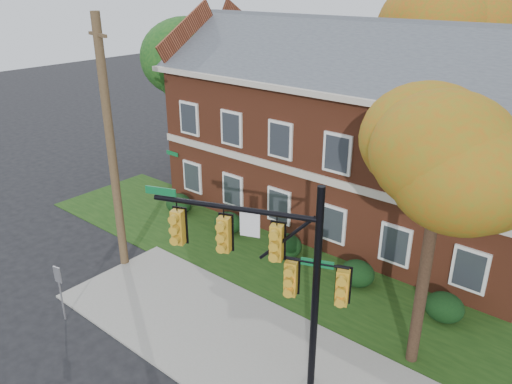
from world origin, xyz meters
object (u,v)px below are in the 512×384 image
Objects in this scene: utility_pole at (111,148)px; sign_post at (59,284)px; hedge_right at (357,273)px; hedge_far_right at (444,307)px; hedge_center at (287,246)px; tree_near_right at (447,169)px; apartment_building at (354,123)px; hedge_left at (228,223)px; traffic_signal at (274,265)px; tree_far_rear at (453,29)px; tree_left_rear at (194,68)px; hedge_far_left at (179,204)px.

utility_pole reaches higher than sign_post.
hedge_right is at bearing 40.93° from sign_post.
hedge_center is at bearing 180.00° from hedge_far_right.
tree_near_right is 3.91× the size of sign_post.
apartment_building is at bearing 123.67° from hedge_right.
sign_post is at bearing -111.91° from hedge_center.
hedge_left is 8.75m from sign_post.
tree_near_right reaches higher than traffic_signal.
tree_left_rear is at bearing -141.03° from tree_far_rear.
traffic_signal is (0.60, -6.28, 3.57)m from hedge_right.
hedge_center is 7.00m from hedge_far_right.
sign_post is (6.23, -12.84, -5.19)m from tree_left_rear.
hedge_right is 15.66m from tree_far_rear.
sign_post is (0.00, -8.70, 0.96)m from hedge_left.
utility_pole is (4.73, -9.11, -1.45)m from tree_left_rear.
tree_far_rear is 20.14m from traffic_signal.
utility_pole is (-12.00, -4.97, 4.70)m from hedge_far_right.
hedge_left is 10.49m from traffic_signal.
tree_left_rear is at bearing 156.96° from hedge_center.
traffic_signal is (-2.90, -6.28, 3.57)m from hedge_far_right.
tree_left_rear reaches higher than hedge_right.
traffic_signal is at bearing -70.42° from apartment_building.
tree_near_right is 0.97× the size of tree_left_rear.
sign_post is (-7.60, -2.42, -2.61)m from traffic_signal.
utility_pole is at bearing 150.37° from traffic_signal.
hedge_left is 1.00× the size of hedge_center.
tree_far_rear reaches higher than hedge_center.
hedge_far_left is 15.75m from tree_near_right.
apartment_building is at bearing 56.33° from hedge_left.
hedge_center is 1.00× the size of hedge_right.
hedge_far_right is 0.14× the size of utility_pole.
tree_left_rear is 1.35× the size of traffic_signal.
hedge_center is at bearing 57.84° from sign_post.
hedge_center is at bearing -90.00° from apartment_building.
apartment_building is 2.19× the size of tree_near_right.
hedge_far_right is at bearing 36.74° from utility_pole.
tree_left_rear reaches higher than traffic_signal.
hedge_left and hedge_center have the same top height.
hedge_left is 0.64× the size of sign_post.
hedge_far_left is at bearing 101.67° from sign_post.
hedge_far_right is 0.21× the size of traffic_signal.
hedge_right is 7.25m from traffic_signal.
hedge_center is 0.16× the size of tree_left_rear.
tree_far_rear is (11.07, 8.96, 2.16)m from tree_left_rear.
traffic_signal is (2.76, -19.37, -4.75)m from tree_far_rear.
tree_left_rear reaches higher than hedge_center.
sign_post reaches higher than hedge_left.
tree_far_rear is 1.75× the size of traffic_signal.
utility_pole is at bearing -157.51° from hedge_far_right.
utility_pole is at bearing -106.80° from hedge_left.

